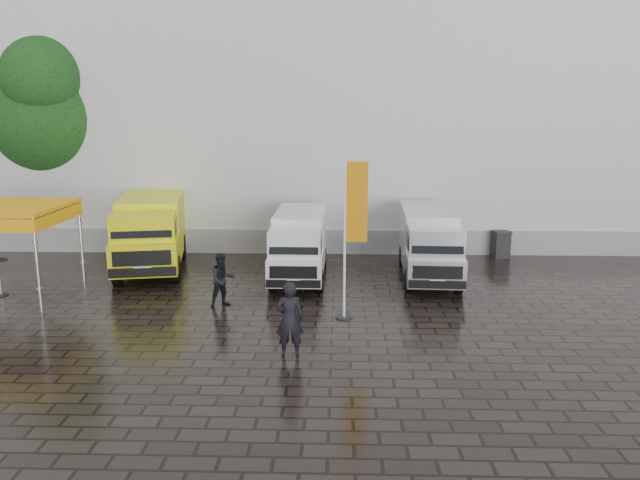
{
  "coord_description": "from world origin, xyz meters",
  "views": [
    {
      "loc": [
        -0.77,
        -17.28,
        5.98
      ],
      "look_at": [
        -1.37,
        2.2,
        1.8
      ],
      "focal_mm": 35.0,
      "sensor_mm": 36.0,
      "label": 1
    }
  ],
  "objects_px": {
    "van_white": "(299,246)",
    "canopy_tent": "(6,211)",
    "wheelie_bin": "(501,244)",
    "person_front": "(289,320)",
    "van_silver": "(429,245)",
    "flagpole": "(351,230)",
    "person_tent": "(223,280)",
    "van_yellow": "(151,235)"
  },
  "relations": [
    {
      "from": "van_white",
      "to": "canopy_tent",
      "type": "relative_size",
      "value": 1.56
    },
    {
      "from": "van_silver",
      "to": "flagpole",
      "type": "xyz_separation_m",
      "value": [
        -2.85,
        -4.42,
        1.41
      ]
    },
    {
      "from": "flagpole",
      "to": "person_tent",
      "type": "height_order",
      "value": "flagpole"
    },
    {
      "from": "wheelie_bin",
      "to": "person_tent",
      "type": "xyz_separation_m",
      "value": [
        -10.08,
        -6.61,
        0.28
      ]
    },
    {
      "from": "van_silver",
      "to": "van_white",
      "type": "bearing_deg",
      "value": -176.35
    },
    {
      "from": "van_white",
      "to": "flagpole",
      "type": "height_order",
      "value": "flagpole"
    },
    {
      "from": "canopy_tent",
      "to": "person_front",
      "type": "xyz_separation_m",
      "value": [
        9.27,
        -4.73,
        -1.84
      ]
    },
    {
      "from": "van_yellow",
      "to": "person_front",
      "type": "distance_m",
      "value": 9.99
    },
    {
      "from": "van_silver",
      "to": "wheelie_bin",
      "type": "relative_size",
      "value": 5.04
    },
    {
      "from": "person_front",
      "to": "person_tent",
      "type": "relative_size",
      "value": 1.14
    },
    {
      "from": "canopy_tent",
      "to": "flagpole",
      "type": "bearing_deg",
      "value": -9.73
    },
    {
      "from": "person_tent",
      "to": "flagpole",
      "type": "bearing_deg",
      "value": -46.44
    },
    {
      "from": "van_yellow",
      "to": "van_silver",
      "type": "height_order",
      "value": "van_yellow"
    },
    {
      "from": "van_yellow",
      "to": "canopy_tent",
      "type": "xyz_separation_m",
      "value": [
        -3.48,
        -3.4,
        1.45
      ]
    },
    {
      "from": "van_yellow",
      "to": "flagpole",
      "type": "height_order",
      "value": "flagpole"
    },
    {
      "from": "van_yellow",
      "to": "person_front",
      "type": "xyz_separation_m",
      "value": [
        5.8,
        -8.13,
        -0.39
      ]
    },
    {
      "from": "canopy_tent",
      "to": "person_tent",
      "type": "relative_size",
      "value": 2.06
    },
    {
      "from": "van_silver",
      "to": "person_front",
      "type": "relative_size",
      "value": 2.91
    },
    {
      "from": "person_front",
      "to": "flagpole",
      "type": "bearing_deg",
      "value": -124.12
    },
    {
      "from": "canopy_tent",
      "to": "van_silver",
      "type": "bearing_deg",
      "value": 10.65
    },
    {
      "from": "van_white",
      "to": "canopy_tent",
      "type": "xyz_separation_m",
      "value": [
        -9.06,
        -2.47,
        1.63
      ]
    },
    {
      "from": "van_white",
      "to": "van_silver",
      "type": "bearing_deg",
      "value": 1.83
    },
    {
      "from": "flagpole",
      "to": "person_front",
      "type": "relative_size",
      "value": 2.49
    },
    {
      "from": "van_yellow",
      "to": "wheelie_bin",
      "type": "height_order",
      "value": "van_yellow"
    },
    {
      "from": "van_silver",
      "to": "wheelie_bin",
      "type": "distance_m",
      "value": 4.68
    },
    {
      "from": "van_yellow",
      "to": "van_white",
      "type": "relative_size",
      "value": 1.09
    },
    {
      "from": "flagpole",
      "to": "van_yellow",
      "type": "bearing_deg",
      "value": 144.35
    },
    {
      "from": "flagpole",
      "to": "wheelie_bin",
      "type": "bearing_deg",
      "value": 50.91
    },
    {
      "from": "van_white",
      "to": "van_silver",
      "type": "relative_size",
      "value": 0.96
    },
    {
      "from": "person_tent",
      "to": "wheelie_bin",
      "type": "bearing_deg",
      "value": 1.53
    },
    {
      "from": "van_yellow",
      "to": "wheelie_bin",
      "type": "xyz_separation_m",
      "value": [
        13.53,
        2.37,
        -0.79
      ]
    },
    {
      "from": "flagpole",
      "to": "wheelie_bin",
      "type": "relative_size",
      "value": 4.32
    },
    {
      "from": "canopy_tent",
      "to": "wheelie_bin",
      "type": "bearing_deg",
      "value": 18.76
    },
    {
      "from": "van_white",
      "to": "canopy_tent",
      "type": "height_order",
      "value": "canopy_tent"
    },
    {
      "from": "van_yellow",
      "to": "wheelie_bin",
      "type": "distance_m",
      "value": 13.75
    },
    {
      "from": "person_tent",
      "to": "van_yellow",
      "type": "bearing_deg",
      "value": 97.41
    },
    {
      "from": "canopy_tent",
      "to": "flagpole",
      "type": "xyz_separation_m",
      "value": [
        10.8,
        -1.85,
        -0.18
      ]
    },
    {
      "from": "canopy_tent",
      "to": "wheelie_bin",
      "type": "distance_m",
      "value": 18.09
    },
    {
      "from": "van_white",
      "to": "person_tent",
      "type": "bearing_deg",
      "value": -122.34
    },
    {
      "from": "flagpole",
      "to": "canopy_tent",
      "type": "bearing_deg",
      "value": 170.27
    },
    {
      "from": "wheelie_bin",
      "to": "person_front",
      "type": "bearing_deg",
      "value": -134.94
    },
    {
      "from": "van_yellow",
      "to": "flagpole",
      "type": "xyz_separation_m",
      "value": [
        7.33,
        -5.26,
        1.27
      ]
    }
  ]
}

